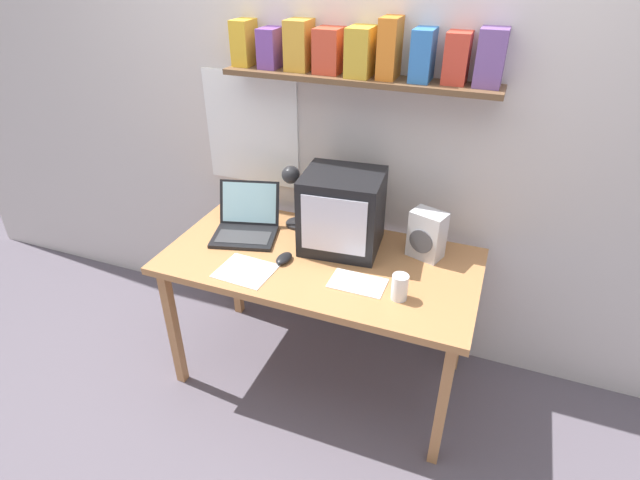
# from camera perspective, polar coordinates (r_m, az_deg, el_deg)

# --- Properties ---
(ground_plane) EXTENTS (12.00, 12.00, 0.00)m
(ground_plane) POSITION_cam_1_polar(r_m,az_deg,el_deg) (2.81, 0.00, -14.86)
(ground_plane) COLOR #5E5560
(back_wall) EXTENTS (5.60, 0.24, 2.60)m
(back_wall) POSITION_cam_1_polar(r_m,az_deg,el_deg) (2.49, 3.92, 14.43)
(back_wall) COLOR beige
(back_wall) RESTS_ON ground_plane
(corner_desk) EXTENTS (1.46, 0.74, 0.74)m
(corner_desk) POSITION_cam_1_polar(r_m,az_deg,el_deg) (2.37, 0.00, -3.44)
(corner_desk) COLOR #B67947
(corner_desk) RESTS_ON ground_plane
(crt_monitor) EXTENTS (0.39, 0.35, 0.37)m
(crt_monitor) POSITION_cam_1_polar(r_m,az_deg,el_deg) (2.34, 2.54, 3.28)
(crt_monitor) COLOR black
(crt_monitor) RESTS_ON corner_desk
(laptop) EXTENTS (0.38, 0.37, 0.23)m
(laptop) POSITION_cam_1_polar(r_m,az_deg,el_deg) (2.54, -8.40, 2.08)
(laptop) COLOR black
(laptop) RESTS_ON corner_desk
(desk_lamp) EXTENTS (0.12, 0.16, 0.35)m
(desk_lamp) POSITION_cam_1_polar(r_m,az_deg,el_deg) (2.48, -3.11, 5.90)
(desk_lamp) COLOR #232326
(desk_lamp) RESTS_ON corner_desk
(juice_glass) EXTENTS (0.07, 0.07, 0.11)m
(juice_glass) POSITION_cam_1_polar(r_m,az_deg,el_deg) (2.08, 9.08, -5.46)
(juice_glass) COLOR white
(juice_glass) RESTS_ON corner_desk
(space_heater) EXTENTS (0.18, 0.15, 0.23)m
(space_heater) POSITION_cam_1_polar(r_m,az_deg,el_deg) (2.35, 12.12, 0.59)
(space_heater) COLOR silver
(space_heater) RESTS_ON corner_desk
(computer_mouse) EXTENTS (0.07, 0.11, 0.03)m
(computer_mouse) POSITION_cam_1_polar(r_m,az_deg,el_deg) (2.31, -4.14, -2.10)
(computer_mouse) COLOR black
(computer_mouse) RESTS_ON corner_desk
(loose_paper_near_laptop) EXTENTS (0.24, 0.15, 0.00)m
(loose_paper_near_laptop) POSITION_cam_1_polar(r_m,az_deg,el_deg) (2.17, 4.31, -4.93)
(loose_paper_near_laptop) COLOR silver
(loose_paper_near_laptop) RESTS_ON corner_desk
(loose_paper_near_monitor) EXTENTS (0.26, 0.22, 0.00)m
(loose_paper_near_monitor) POSITION_cam_1_polar(r_m,az_deg,el_deg) (2.27, -8.51, -3.51)
(loose_paper_near_monitor) COLOR white
(loose_paper_near_monitor) RESTS_ON corner_desk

